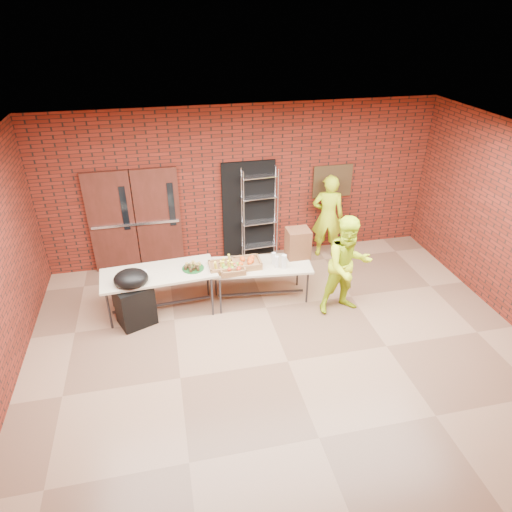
{
  "coord_description": "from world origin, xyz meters",
  "views": [
    {
      "loc": [
        -1.63,
        -5.1,
        4.88
      ],
      "look_at": [
        -0.2,
        1.4,
        1.13
      ],
      "focal_mm": 32.0,
      "sensor_mm": 36.0,
      "label": 1
    }
  ],
  "objects_px": {
    "table_right": "(261,267)",
    "covered_grill": "(134,297)",
    "volunteer_man": "(348,266)",
    "wire_rack": "(260,215)",
    "coffee_dispenser": "(298,243)",
    "volunteer_woman": "(328,216)",
    "table_left": "(159,276)"
  },
  "relations": [
    {
      "from": "coffee_dispenser",
      "to": "covered_grill",
      "type": "height_order",
      "value": "coffee_dispenser"
    },
    {
      "from": "wire_rack",
      "to": "covered_grill",
      "type": "xyz_separation_m",
      "value": [
        -2.58,
        -1.81,
        -0.47
      ]
    },
    {
      "from": "table_right",
      "to": "covered_grill",
      "type": "height_order",
      "value": "covered_grill"
    },
    {
      "from": "wire_rack",
      "to": "volunteer_man",
      "type": "height_order",
      "value": "wire_rack"
    },
    {
      "from": "table_right",
      "to": "coffee_dispenser",
      "type": "distance_m",
      "value": 0.81
    },
    {
      "from": "wire_rack",
      "to": "table_right",
      "type": "distance_m",
      "value": 1.63
    },
    {
      "from": "wire_rack",
      "to": "coffee_dispenser",
      "type": "relative_size",
      "value": 3.67
    },
    {
      "from": "table_left",
      "to": "volunteer_man",
      "type": "height_order",
      "value": "volunteer_man"
    },
    {
      "from": "volunteer_man",
      "to": "covered_grill",
      "type": "bearing_deg",
      "value": 168.48
    },
    {
      "from": "coffee_dispenser",
      "to": "covered_grill",
      "type": "xyz_separation_m",
      "value": [
        -2.97,
        -0.4,
        -0.48
      ]
    },
    {
      "from": "wire_rack",
      "to": "volunteer_man",
      "type": "relative_size",
      "value": 1.1
    },
    {
      "from": "wire_rack",
      "to": "table_left",
      "type": "relative_size",
      "value": 1.0
    },
    {
      "from": "volunteer_man",
      "to": "volunteer_woman",
      "type": "bearing_deg",
      "value": 74.16
    },
    {
      "from": "covered_grill",
      "to": "table_right",
      "type": "bearing_deg",
      "value": -16.17
    },
    {
      "from": "table_right",
      "to": "covered_grill",
      "type": "xyz_separation_m",
      "value": [
        -2.25,
        -0.24,
        -0.15
      ]
    },
    {
      "from": "wire_rack",
      "to": "volunteer_woman",
      "type": "height_order",
      "value": "wire_rack"
    },
    {
      "from": "coffee_dispenser",
      "to": "volunteer_woman",
      "type": "xyz_separation_m",
      "value": [
        1.02,
        1.19,
        -0.1
      ]
    },
    {
      "from": "covered_grill",
      "to": "coffee_dispenser",
      "type": "bearing_deg",
      "value": -14.66
    },
    {
      "from": "wire_rack",
      "to": "covered_grill",
      "type": "distance_m",
      "value": 3.18
    },
    {
      "from": "wire_rack",
      "to": "volunteer_woman",
      "type": "relative_size",
      "value": 1.09
    },
    {
      "from": "table_left",
      "to": "coffee_dispenser",
      "type": "bearing_deg",
      "value": -0.68
    },
    {
      "from": "coffee_dispenser",
      "to": "covered_grill",
      "type": "bearing_deg",
      "value": -172.27
    },
    {
      "from": "wire_rack",
      "to": "table_left",
      "type": "xyz_separation_m",
      "value": [
        -2.13,
        -1.55,
        -0.26
      ]
    },
    {
      "from": "coffee_dispenser",
      "to": "volunteer_man",
      "type": "relative_size",
      "value": 0.3
    },
    {
      "from": "wire_rack",
      "to": "coffee_dispenser",
      "type": "xyz_separation_m",
      "value": [
        0.4,
        -1.41,
        0.01
      ]
    },
    {
      "from": "table_left",
      "to": "coffee_dispenser",
      "type": "height_order",
      "value": "coffee_dispenser"
    },
    {
      "from": "coffee_dispenser",
      "to": "volunteer_woman",
      "type": "height_order",
      "value": "volunteer_woman"
    },
    {
      "from": "covered_grill",
      "to": "volunteer_man",
      "type": "bearing_deg",
      "value": -28.7
    },
    {
      "from": "wire_rack",
      "to": "table_left",
      "type": "bearing_deg",
      "value": -147.87
    },
    {
      "from": "wire_rack",
      "to": "volunteer_man",
      "type": "bearing_deg",
      "value": -68.65
    },
    {
      "from": "volunteer_man",
      "to": "table_right",
      "type": "bearing_deg",
      "value": 149.61
    },
    {
      "from": "table_right",
      "to": "covered_grill",
      "type": "relative_size",
      "value": 1.78
    }
  ]
}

